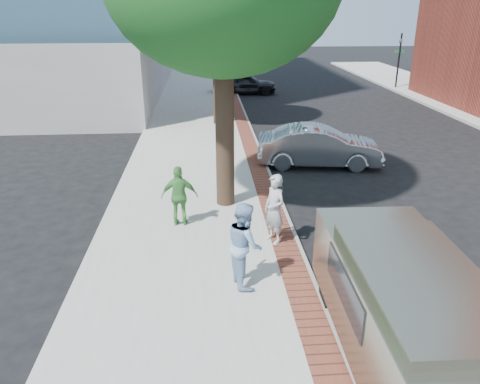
{
  "coord_description": "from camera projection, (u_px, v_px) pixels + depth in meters",
  "views": [
    {
      "loc": [
        -1.15,
        -10.72,
        5.52
      ],
      "look_at": [
        -0.32,
        0.08,
        1.2
      ],
      "focal_mm": 35.0,
      "sensor_mm": 36.0,
      "label": 1
    }
  ],
  "objects": [
    {
      "name": "office_base",
      "position": [
        22.0,
        64.0,
        30.76
      ],
      "size": [
        18.2,
        22.2,
        4.0
      ],
      "primitive_type": "cube",
      "color": "gray",
      "rests_on": "ground"
    },
    {
      "name": "sedan_silver",
      "position": [
        319.0,
        146.0,
        17.11
      ],
      "size": [
        4.65,
        2.13,
        1.48
      ],
      "primitive_type": "imported",
      "rotation": [
        0.0,
        0.0,
        1.44
      ],
      "color": "#AAADB1",
      "rests_on": "ground"
    },
    {
      "name": "person_officer",
      "position": [
        245.0,
        244.0,
        9.44
      ],
      "size": [
        0.83,
        0.98,
        1.79
      ],
      "primitive_type": "imported",
      "rotation": [
        0.0,
        0.0,
        1.76
      ],
      "color": "#8BAFD6",
      "rests_on": "sidewalk"
    },
    {
      "name": "bg_car",
      "position": [
        244.0,
        83.0,
        31.31
      ],
      "size": [
        4.29,
        1.82,
        1.45
      ],
      "primitive_type": "imported",
      "rotation": [
        0.0,
        0.0,
        1.54
      ],
      "color": "black",
      "rests_on": "ground"
    },
    {
      "name": "sidewalk",
      "position": [
        197.0,
        148.0,
        19.33
      ],
      "size": [
        5.0,
        60.0,
        0.15
      ],
      "primitive_type": "cube",
      "color": "#9E9991",
      "rests_on": "ground"
    },
    {
      "name": "brick_strip",
      "position": [
        250.0,
        145.0,
        19.46
      ],
      "size": [
        0.6,
        60.0,
        0.01
      ],
      "primitive_type": "cube",
      "color": "brown",
      "rests_on": "sidewalk"
    },
    {
      "name": "ground",
      "position": [
        252.0,
        236.0,
        12.06
      ],
      "size": [
        120.0,
        120.0,
        0.0
      ],
      "primitive_type": "plane",
      "color": "black",
      "rests_on": "ground"
    },
    {
      "name": "parking_meter",
      "position": [
        279.0,
        198.0,
        11.28
      ],
      "size": [
        0.12,
        0.32,
        1.47
      ],
      "color": "gray",
      "rests_on": "sidewalk"
    },
    {
      "name": "curb",
      "position": [
        258.0,
        146.0,
        19.51
      ],
      "size": [
        0.1,
        60.0,
        0.15
      ],
      "primitive_type": "cube",
      "color": "gray",
      "rests_on": "ground"
    },
    {
      "name": "person_gray",
      "position": [
        274.0,
        209.0,
        11.15
      ],
      "size": [
        0.66,
        0.75,
        1.72
      ],
      "primitive_type": "imported",
      "rotation": [
        0.0,
        0.0,
        -1.07
      ],
      "color": "#A7A7AC",
      "rests_on": "sidewalk"
    },
    {
      "name": "signal_near",
      "position": [
        233.0,
        58.0,
        31.67
      ],
      "size": [
        0.7,
        0.15,
        3.8
      ],
      "color": "black",
      "rests_on": "ground"
    },
    {
      "name": "person_green",
      "position": [
        180.0,
        196.0,
        12.08
      ],
      "size": [
        0.95,
        0.41,
        1.61
      ],
      "primitive_type": "imported",
      "rotation": [
        0.0,
        0.0,
        3.12
      ],
      "color": "#4D9945",
      "rests_on": "sidewalk"
    },
    {
      "name": "van",
      "position": [
        404.0,
        304.0,
        7.56
      ],
      "size": [
        2.1,
        5.21,
        1.9
      ],
      "rotation": [
        0.0,
        0.0,
        -0.03
      ],
      "color": "gray",
      "rests_on": "ground"
    },
    {
      "name": "tree_far",
      "position": [
        216.0,
        11.0,
        21.18
      ],
      "size": [
        4.8,
        4.8,
        7.14
      ],
      "color": "black",
      "rests_on": "sidewalk"
    },
    {
      "name": "signal_far",
      "position": [
        399.0,
        57.0,
        32.5
      ],
      "size": [
        0.7,
        0.15,
        3.8
      ],
      "color": "black",
      "rests_on": "ground"
    }
  ]
}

